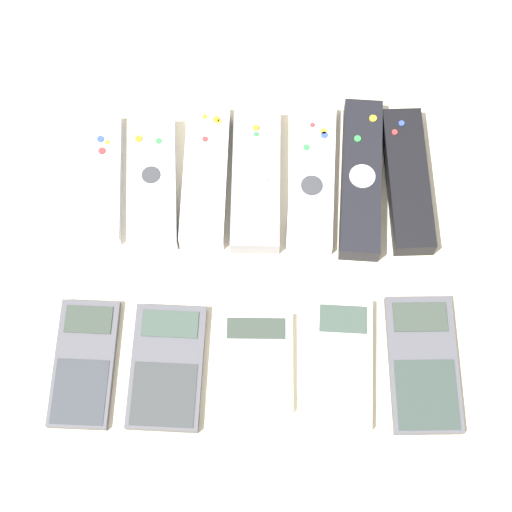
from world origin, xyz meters
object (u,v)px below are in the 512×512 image
object	(u,v)px
remote_2	(205,176)
calculator_0	(85,364)
remote_4	(311,178)
calculator_3	(342,363)
remote_0	(103,180)
calculator_2	(258,363)
remote_5	(361,178)
calculator_4	(424,363)
remote_1	(152,183)
calculator_1	(167,367)
remote_6	(407,180)
remote_3	(258,180)

from	to	relation	value
remote_2	calculator_0	size ratio (longest dim) A/B	1.24
remote_4	calculator_3	size ratio (longest dim) A/B	1.31
remote_0	calculator_2	xyz separation A→B (m)	(0.19, -0.23, -0.00)
remote_5	calculator_4	size ratio (longest dim) A/B	1.32
calculator_2	remote_1	bearing A→B (deg)	120.51
remote_4	calculator_2	size ratio (longest dim) A/B	1.74
remote_2	calculator_0	distance (m)	0.26
remote_1	calculator_0	xyz separation A→B (m)	(-0.07, -0.22, -0.01)
calculator_3	remote_5	bearing A→B (deg)	85.37
remote_1	calculator_3	world-z (taller)	remote_1
remote_0	remote_4	world-z (taller)	remote_0
calculator_4	calculator_1	bearing A→B (deg)	-179.85
remote_1	calculator_3	bearing A→B (deg)	-47.96
remote_0	calculator_0	xyz separation A→B (m)	(-0.01, -0.23, -0.00)
remote_2	remote_5	xyz separation A→B (m)	(0.19, -0.00, -0.00)
calculator_2	remote_5	bearing A→B (deg)	61.64
remote_0	remote_5	xyz separation A→B (m)	(0.31, -0.00, 0.00)
remote_2	remote_6	xyz separation A→B (m)	(0.24, -0.01, -0.00)
remote_5	calculator_3	size ratio (longest dim) A/B	1.39
remote_3	calculator_0	bearing A→B (deg)	-129.88
remote_4	calculator_0	size ratio (longest dim) A/B	1.32
remote_2	calculator_2	world-z (taller)	remote_2
remote_1	calculator_3	size ratio (longest dim) A/B	1.14
remote_6	calculator_2	world-z (taller)	remote_6
calculator_0	calculator_4	bearing A→B (deg)	2.45
remote_0	calculator_0	distance (m)	0.23
remote_5	calculator_4	world-z (taller)	remote_5
remote_0	calculator_0	size ratio (longest dim) A/B	1.14
remote_4	calculator_4	bearing A→B (deg)	-59.24
remote_1	remote_5	distance (m)	0.25
remote_6	calculator_0	distance (m)	0.44
remote_4	remote_5	world-z (taller)	remote_5
calculator_0	calculator_2	bearing A→B (deg)	2.71
remote_3	remote_5	distance (m)	0.12
remote_6	calculator_4	size ratio (longest dim) A/B	1.19
remote_1	remote_6	world-z (taller)	remote_1
remote_4	calculator_1	bearing A→B (deg)	-121.94
remote_4	remote_0	bearing A→B (deg)	-175.94
remote_2	calculator_4	distance (m)	0.34
calculator_0	calculator_2	size ratio (longest dim) A/B	1.32
calculator_1	calculator_4	xyz separation A→B (m)	(0.29, 0.00, -0.00)
remote_1	remote_6	distance (m)	0.31
remote_2	remote_0	bearing A→B (deg)	-176.64
remote_1	remote_5	bearing A→B (deg)	-1.39
remote_3	calculator_4	xyz separation A→B (m)	(0.18, -0.22, -0.01)
remote_1	remote_5	size ratio (longest dim) A/B	0.82
remote_2	remote_6	world-z (taller)	remote_2
remote_5	calculator_3	xyz separation A→B (m)	(-0.03, -0.23, -0.01)
calculator_3	remote_1	bearing A→B (deg)	138.05
remote_5	calculator_3	bearing A→B (deg)	-93.86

